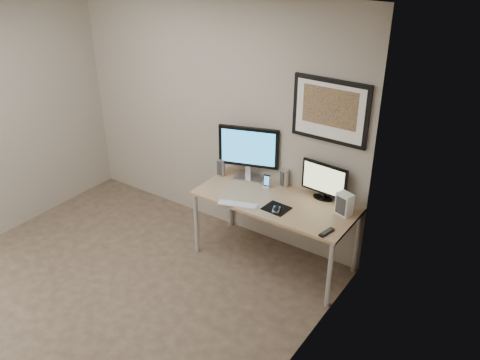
# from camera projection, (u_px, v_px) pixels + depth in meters

# --- Properties ---
(floor) EXTENTS (3.60, 3.60, 0.00)m
(floor) POSITION_uv_depth(u_px,v_px,m) (110.00, 296.00, 4.81)
(floor) COLOR #48362D
(floor) RESTS_ON ground
(room) EXTENTS (3.60, 3.60, 3.60)m
(room) POSITION_uv_depth(u_px,v_px,m) (126.00, 119.00, 4.38)
(room) COLOR white
(room) RESTS_ON ground
(desk) EXTENTS (1.60, 0.70, 0.73)m
(desk) POSITION_uv_depth(u_px,v_px,m) (275.00, 206.00, 5.00)
(desk) COLOR olive
(desk) RESTS_ON floor
(framed_art) EXTENTS (0.75, 0.04, 0.60)m
(framed_art) POSITION_uv_depth(u_px,v_px,m) (330.00, 111.00, 4.62)
(framed_art) COLOR black
(framed_art) RESTS_ON room
(monitor_large) EXTENTS (0.61, 0.28, 0.58)m
(monitor_large) POSITION_uv_depth(u_px,v_px,m) (249.00, 151.00, 5.23)
(monitor_large) COLOR silver
(monitor_large) RESTS_ON desk
(monitor_tv) EXTENTS (0.48, 0.13, 0.38)m
(monitor_tv) POSITION_uv_depth(u_px,v_px,m) (324.00, 181.00, 4.90)
(monitor_tv) COLOR black
(monitor_tv) RESTS_ON desk
(speaker_left) EXTENTS (0.08, 0.08, 0.19)m
(speaker_left) POSITION_uv_depth(u_px,v_px,m) (221.00, 167.00, 5.40)
(speaker_left) COLOR silver
(speaker_left) RESTS_ON desk
(speaker_right) EXTENTS (0.10, 0.10, 0.18)m
(speaker_right) POSITION_uv_depth(u_px,v_px,m) (285.00, 178.00, 5.18)
(speaker_right) COLOR silver
(speaker_right) RESTS_ON desk
(phone_dock) EXTENTS (0.08, 0.08, 0.15)m
(phone_dock) POSITION_uv_depth(u_px,v_px,m) (267.00, 181.00, 5.16)
(phone_dock) COLOR black
(phone_dock) RESTS_ON desk
(keyboard) EXTENTS (0.40, 0.23, 0.01)m
(keyboard) POSITION_uv_depth(u_px,v_px,m) (238.00, 204.00, 4.88)
(keyboard) COLOR silver
(keyboard) RESTS_ON desk
(mousepad) EXTENTS (0.25, 0.23, 0.00)m
(mousepad) POSITION_uv_depth(u_px,v_px,m) (276.00, 208.00, 4.82)
(mousepad) COLOR black
(mousepad) RESTS_ON desk
(mouse) EXTENTS (0.09, 0.12, 0.04)m
(mouse) POSITION_uv_depth(u_px,v_px,m) (276.00, 209.00, 4.77)
(mouse) COLOR black
(mouse) RESTS_ON mousepad
(remote) EXTENTS (0.08, 0.18, 0.02)m
(remote) POSITION_uv_depth(u_px,v_px,m) (327.00, 232.00, 4.44)
(remote) COLOR black
(remote) RESTS_ON desk
(fan_unit) EXTENTS (0.17, 0.14, 0.22)m
(fan_unit) POSITION_uv_depth(u_px,v_px,m) (344.00, 204.00, 4.68)
(fan_unit) COLOR silver
(fan_unit) RESTS_ON desk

